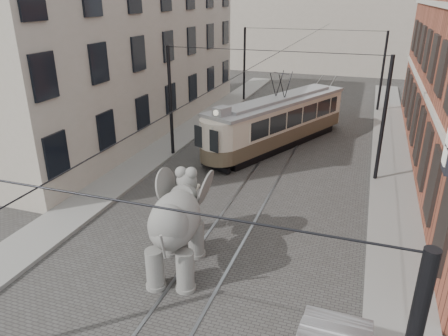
% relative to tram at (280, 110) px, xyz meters
% --- Properties ---
extents(ground, '(120.00, 120.00, 0.00)m').
position_rel_tram_xyz_m(ground, '(0.38, -9.59, -2.18)').
color(ground, '#3D3B38').
extents(tram_rails, '(1.54, 80.00, 0.02)m').
position_rel_tram_xyz_m(tram_rails, '(0.38, -9.59, -2.16)').
color(tram_rails, slate).
rests_on(tram_rails, ground).
extents(sidewalk_right, '(2.00, 60.00, 0.15)m').
position_rel_tram_xyz_m(sidewalk_right, '(6.38, -9.59, -2.10)').
color(sidewalk_right, slate).
rests_on(sidewalk_right, ground).
extents(sidewalk_left, '(2.00, 60.00, 0.15)m').
position_rel_tram_xyz_m(sidewalk_left, '(-6.12, -9.59, -2.10)').
color(sidewalk_left, slate).
rests_on(sidewalk_left, ground).
extents(stucco_building, '(7.00, 24.00, 10.00)m').
position_rel_tram_xyz_m(stucco_building, '(-10.62, 0.41, 2.82)').
color(stucco_building, gray).
rests_on(stucco_building, ground).
extents(distant_block, '(28.00, 10.00, 14.00)m').
position_rel_tram_xyz_m(distant_block, '(0.38, 30.41, 4.82)').
color(distant_block, gray).
rests_on(distant_block, ground).
extents(catenary, '(11.00, 30.20, 6.00)m').
position_rel_tram_xyz_m(catenary, '(0.18, -4.59, 0.82)').
color(catenary, black).
rests_on(catenary, ground).
extents(tram, '(6.58, 10.93, 4.35)m').
position_rel_tram_xyz_m(tram, '(0.00, 0.00, 0.00)').
color(tram, '#C3B49E').
rests_on(tram, ground).
extents(elephant, '(3.60, 5.25, 2.94)m').
position_rel_tram_xyz_m(elephant, '(-0.47, -13.27, -0.71)').
color(elephant, '#5D5B56').
rests_on(elephant, ground).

